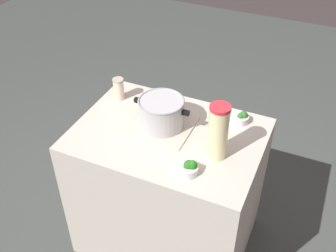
{
  "coord_description": "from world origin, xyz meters",
  "views": [
    {
      "loc": [
        0.7,
        -1.57,
        2.31
      ],
      "look_at": [
        0.0,
        0.0,
        0.95
      ],
      "focal_mm": 43.09,
      "sensor_mm": 36.0,
      "label": 1
    }
  ],
  "objects_px": {
    "cooking_pot": "(161,112)",
    "broccoli_bowl_center": "(189,168)",
    "broccoli_bowl_front": "(241,118)",
    "lemonade_pitcher": "(218,132)",
    "mason_jar": "(119,89)"
  },
  "relations": [
    {
      "from": "broccoli_bowl_front",
      "to": "broccoli_bowl_center",
      "type": "distance_m",
      "value": 0.52
    },
    {
      "from": "cooking_pot",
      "to": "broccoli_bowl_front",
      "type": "bearing_deg",
      "value": 28.92
    },
    {
      "from": "lemonade_pitcher",
      "to": "mason_jar",
      "type": "distance_m",
      "value": 0.76
    },
    {
      "from": "cooking_pot",
      "to": "mason_jar",
      "type": "distance_m",
      "value": 0.38
    },
    {
      "from": "cooking_pot",
      "to": "broccoli_bowl_center",
      "type": "bearing_deg",
      "value": -45.68
    },
    {
      "from": "mason_jar",
      "to": "broccoli_bowl_front",
      "type": "height_order",
      "value": "mason_jar"
    },
    {
      "from": "cooking_pot",
      "to": "broccoli_bowl_center",
      "type": "relative_size",
      "value": 3.14
    },
    {
      "from": "cooking_pot",
      "to": "broccoli_bowl_front",
      "type": "height_order",
      "value": "cooking_pot"
    },
    {
      "from": "mason_jar",
      "to": "broccoli_bowl_center",
      "type": "xyz_separation_m",
      "value": [
        0.63,
        -0.43,
        -0.04
      ]
    },
    {
      "from": "lemonade_pitcher",
      "to": "broccoli_bowl_center",
      "type": "xyz_separation_m",
      "value": [
        -0.08,
        -0.17,
        -0.12
      ]
    },
    {
      "from": "broccoli_bowl_front",
      "to": "lemonade_pitcher",
      "type": "bearing_deg",
      "value": -96.16
    },
    {
      "from": "mason_jar",
      "to": "broccoli_bowl_front",
      "type": "distance_m",
      "value": 0.75
    },
    {
      "from": "mason_jar",
      "to": "broccoli_bowl_front",
      "type": "relative_size",
      "value": 1.38
    },
    {
      "from": "cooking_pot",
      "to": "broccoli_bowl_center",
      "type": "xyz_separation_m",
      "value": [
        0.28,
        -0.28,
        -0.06
      ]
    },
    {
      "from": "lemonade_pitcher",
      "to": "mason_jar",
      "type": "xyz_separation_m",
      "value": [
        -0.71,
        0.26,
        -0.09
      ]
    }
  ]
}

